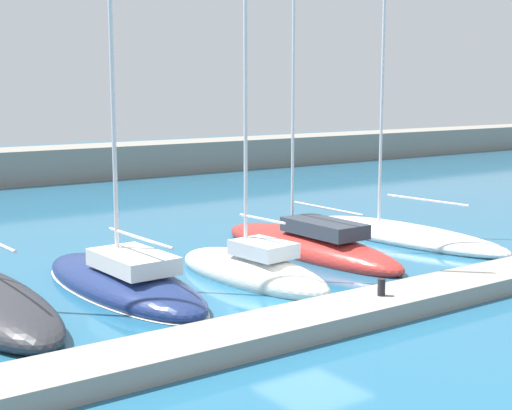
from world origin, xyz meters
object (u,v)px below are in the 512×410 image
(sailboat_white_fifth, at_px, (402,233))
(sailboat_navy_second, at_px, (123,282))
(sailboat_red_fourth, at_px, (309,245))
(dock_bollard, at_px, (381,287))
(sailboat_ivory_third, at_px, (252,270))

(sailboat_white_fifth, bearing_deg, sailboat_navy_second, 86.69)
(sailboat_red_fourth, height_order, dock_bollard, sailboat_red_fourth)
(sailboat_navy_second, distance_m, dock_bollard, 7.38)
(sailboat_navy_second, height_order, sailboat_white_fifth, sailboat_white_fifth)
(sailboat_white_fifth, bearing_deg, dock_bollard, 124.97)
(sailboat_ivory_third, bearing_deg, sailboat_white_fifth, -84.23)
(sailboat_navy_second, relative_size, sailboat_red_fourth, 0.71)
(sailboat_red_fourth, relative_size, sailboat_white_fifth, 0.91)
(sailboat_white_fifth, xyz_separation_m, dock_bollard, (-7.43, -6.36, 0.43))
(sailboat_navy_second, bearing_deg, sailboat_red_fourth, -86.71)
(sailboat_white_fifth, distance_m, dock_bollard, 9.79)
(sailboat_navy_second, xyz_separation_m, sailboat_red_fourth, (7.46, 0.71, 0.04))
(sailboat_navy_second, relative_size, sailboat_ivory_third, 0.90)
(sailboat_ivory_third, height_order, sailboat_white_fifth, sailboat_white_fifth)
(sailboat_navy_second, bearing_deg, dock_bollard, -145.14)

